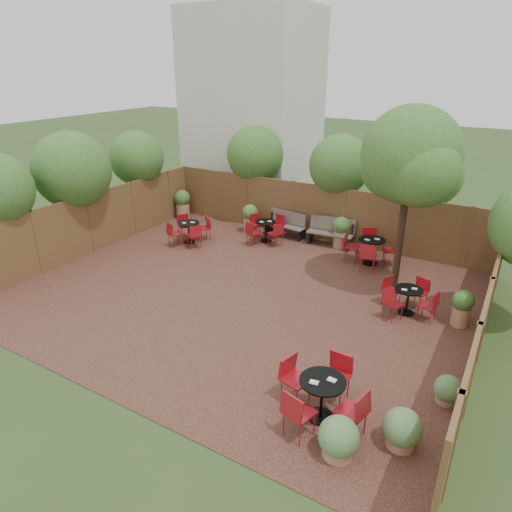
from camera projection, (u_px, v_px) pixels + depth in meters
The scene contains 13 objects.
ground at pixel (243, 294), 12.86m from camera, with size 80.00×80.00×0.00m, color #354F23.
courtyard_paving at pixel (243, 294), 12.86m from camera, with size 12.00×10.00×0.02m, color #341B15.
fence_back at pixel (317, 212), 16.41m from camera, with size 12.00×0.08×2.00m, color brown.
fence_left at pixel (90, 224), 15.29m from camera, with size 0.08×10.00×2.00m, color brown.
fence_right at pixel (484, 321), 9.65m from camera, with size 0.08×10.00×2.00m, color brown.
neighbour_building at pixel (253, 111), 19.71m from camera, with size 5.00×4.00×8.00m, color beige.
overhang_foliage at pixel (226, 172), 14.92m from camera, with size 15.38×10.39×2.49m.
courtyard_tree at pixel (410, 161), 11.87m from camera, with size 2.74×2.64×5.04m.
park_bench_left at pixel (286, 224), 16.80m from camera, with size 1.53×0.62×0.92m.
park_bench_right at pixel (331, 231), 15.98m from camera, with size 1.64×0.67×0.99m.
bistro_tables at pixel (305, 270), 13.21m from camera, with size 9.42×8.90×0.96m.
planters at pixel (272, 226), 16.31m from camera, with size 11.68×3.90×1.16m.
low_shrubs at pixel (386, 424), 7.79m from camera, with size 1.92×2.88×0.74m.
Camera 1 is at (6.14, -9.60, 6.07)m, focal length 32.24 mm.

